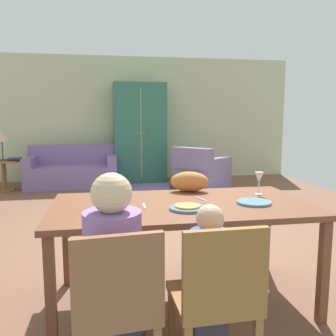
{
  "coord_description": "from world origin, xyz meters",
  "views": [
    {
      "loc": [
        -0.71,
        -3.99,
        1.38
      ],
      "look_at": [
        -0.07,
        -0.3,
        0.85
      ],
      "focal_mm": 38.3,
      "sensor_mm": 36.0,
      "label": 1
    }
  ],
  "objects_px": {
    "dining_chair_child": "(217,294)",
    "person_child": "(207,290)",
    "dining_table": "(182,212)",
    "plate_near_child": "(187,208)",
    "armchair": "(200,172)",
    "armoire": "(140,133)",
    "plate_near_woman": "(254,202)",
    "plate_near_man": "(111,209)",
    "cat": "(189,182)",
    "wine_glass": "(259,179)",
    "dining_chair_man": "(116,303)",
    "handbag": "(180,187)",
    "side_table": "(4,171)",
    "person_man": "(113,283)",
    "book_lower": "(15,159)",
    "couch": "(72,171)",
    "book_upper": "(15,158)"
  },
  "relations": [
    {
      "from": "dining_chair_child",
      "to": "person_child",
      "type": "xyz_separation_m",
      "value": [
        -0.0,
        0.17,
        -0.06
      ]
    },
    {
      "from": "dining_table",
      "to": "dining_chair_child",
      "type": "height_order",
      "value": "dining_chair_child"
    },
    {
      "from": "plate_near_child",
      "to": "person_child",
      "type": "xyz_separation_m",
      "value": [
        -0.0,
        -0.51,
        -0.34
      ]
    },
    {
      "from": "dining_table",
      "to": "armchair",
      "type": "xyz_separation_m",
      "value": [
        1.27,
        4.18,
        -0.37
      ]
    },
    {
      "from": "plate_near_child",
      "to": "armoire",
      "type": "xyz_separation_m",
      "value": [
        0.19,
        5.4,
        0.28
      ]
    },
    {
      "from": "plate_near_woman",
      "to": "armchair",
      "type": "height_order",
      "value": "armchair"
    },
    {
      "from": "plate_near_child",
      "to": "armoire",
      "type": "height_order",
      "value": "armoire"
    },
    {
      "from": "armchair",
      "to": "plate_near_man",
      "type": "bearing_deg",
      "value": -112.51
    },
    {
      "from": "cat",
      "to": "armoire",
      "type": "bearing_deg",
      "value": 104.48
    },
    {
      "from": "wine_glass",
      "to": "armchair",
      "type": "height_order",
      "value": "wine_glass"
    },
    {
      "from": "plate_near_woman",
      "to": "cat",
      "type": "relative_size",
      "value": 0.78
    },
    {
      "from": "dining_chair_man",
      "to": "handbag",
      "type": "distance_m",
      "value": 4.75
    },
    {
      "from": "dining_chair_man",
      "to": "side_table",
      "type": "bearing_deg",
      "value": 109.54
    },
    {
      "from": "person_child",
      "to": "wine_glass",
      "type": "bearing_deg",
      "value": 52.12
    },
    {
      "from": "plate_near_child",
      "to": "armchair",
      "type": "relative_size",
      "value": 0.21
    },
    {
      "from": "side_table",
      "to": "armoire",
      "type": "bearing_deg",
      "value": 13.05
    },
    {
      "from": "person_child",
      "to": "person_man",
      "type": "bearing_deg",
      "value": 179.45
    },
    {
      "from": "person_child",
      "to": "cat",
      "type": "distance_m",
      "value": 1.17
    },
    {
      "from": "book_lower",
      "to": "dining_chair_child",
      "type": "bearing_deg",
      "value": -67.82
    },
    {
      "from": "person_man",
      "to": "armoire",
      "type": "xyz_separation_m",
      "value": [
        0.71,
        5.91,
        0.54
      ]
    },
    {
      "from": "dining_table",
      "to": "wine_glass",
      "type": "bearing_deg",
      "value": 14.95
    },
    {
      "from": "dining_chair_man",
      "to": "handbag",
      "type": "height_order",
      "value": "dining_chair_man"
    },
    {
      "from": "dining_chair_man",
      "to": "cat",
      "type": "height_order",
      "value": "cat"
    },
    {
      "from": "couch",
      "to": "wine_glass",
      "type": "bearing_deg",
      "value": -68.04
    },
    {
      "from": "wine_glass",
      "to": "book_upper",
      "type": "distance_m",
      "value": 5.27
    },
    {
      "from": "couch",
      "to": "book_lower",
      "type": "xyz_separation_m",
      "value": [
        -1.02,
        -0.23,
        0.29
      ]
    },
    {
      "from": "plate_near_child",
      "to": "book_lower",
      "type": "distance_m",
      "value": 5.31
    },
    {
      "from": "dining_chair_child",
      "to": "book_upper",
      "type": "bearing_deg",
      "value": 112.36
    },
    {
      "from": "person_child",
      "to": "armoire",
      "type": "bearing_deg",
      "value": 88.15
    },
    {
      "from": "dining_table",
      "to": "cat",
      "type": "relative_size",
      "value": 5.85
    },
    {
      "from": "plate_near_woman",
      "to": "dining_chair_man",
      "type": "relative_size",
      "value": 0.29
    },
    {
      "from": "cat",
      "to": "side_table",
      "type": "xyz_separation_m",
      "value": [
        -2.6,
        4.21,
        -0.47
      ]
    },
    {
      "from": "cat",
      "to": "book_upper",
      "type": "xyz_separation_m",
      "value": [
        -2.38,
        4.17,
        -0.22
      ]
    },
    {
      "from": "person_man",
      "to": "cat",
      "type": "distance_m",
      "value": 1.31
    },
    {
      "from": "dining_table",
      "to": "plate_near_child",
      "type": "relative_size",
      "value": 7.49
    },
    {
      "from": "side_table",
      "to": "handbag",
      "type": "distance_m",
      "value": 3.34
    },
    {
      "from": "armchair",
      "to": "side_table",
      "type": "relative_size",
      "value": 2.08
    },
    {
      "from": "person_man",
      "to": "armoire",
      "type": "distance_m",
      "value": 5.97
    },
    {
      "from": "plate_near_child",
      "to": "side_table",
      "type": "bearing_deg",
      "value": 117.06
    },
    {
      "from": "dining_chair_child",
      "to": "plate_near_woman",
      "type": "bearing_deg",
      "value": 55.92
    },
    {
      "from": "armoire",
      "to": "book_upper",
      "type": "distance_m",
      "value": 2.54
    },
    {
      "from": "plate_near_child",
      "to": "plate_near_woman",
      "type": "distance_m",
      "value": 0.52
    },
    {
      "from": "side_table",
      "to": "handbag",
      "type": "xyz_separation_m",
      "value": [
        3.2,
        -0.9,
        -0.25
      ]
    },
    {
      "from": "person_child",
      "to": "side_table",
      "type": "bearing_deg",
      "value": 114.79
    },
    {
      "from": "plate_near_woman",
      "to": "armchair",
      "type": "relative_size",
      "value": 0.21
    },
    {
      "from": "dining_chair_man",
      "to": "dining_chair_child",
      "type": "xyz_separation_m",
      "value": [
        0.51,
        -0.0,
        0.0
      ]
    },
    {
      "from": "person_man",
      "to": "couch",
      "type": "bearing_deg",
      "value": 97.17
    },
    {
      "from": "book_upper",
      "to": "handbag",
      "type": "relative_size",
      "value": 0.69
    },
    {
      "from": "person_child",
      "to": "side_table",
      "type": "xyz_separation_m",
      "value": [
        -2.45,
        5.3,
        -0.06
      ]
    },
    {
      "from": "book_lower",
      "to": "armoire",
      "type": "bearing_deg",
      "value": 13.57
    }
  ]
}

